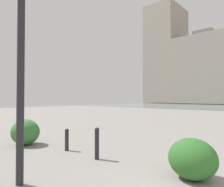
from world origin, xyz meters
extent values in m
cube|color=#9E9384|center=(22.05, -65.81, 10.38)|extent=(16.38, 14.05, 20.75)
cube|color=#6E675C|center=(22.05, -65.81, 21.95)|extent=(5.90, 5.06, 2.40)
cube|color=#9E9384|center=(36.79, -68.68, 17.74)|extent=(11.02, 15.48, 35.48)
cylinder|color=#232328|center=(4.34, 1.02, 2.14)|extent=(0.14, 0.14, 4.27)
cylinder|color=#232328|center=(4.43, -1.11, 0.38)|extent=(0.12, 0.12, 0.75)
sphere|color=#232328|center=(4.43, -1.11, 0.79)|extent=(0.13, 0.13, 0.13)
cylinder|color=#232328|center=(5.80, -1.11, 0.29)|extent=(0.12, 0.12, 0.59)
sphere|color=#232328|center=(5.80, -1.11, 0.63)|extent=(0.13, 0.13, 0.13)
ellipsoid|color=#387533|center=(7.56, -0.61, 0.45)|extent=(1.06, 0.95, 0.90)
ellipsoid|color=#2D6628|center=(1.98, -1.45, 0.42)|extent=(0.98, 0.88, 0.83)
camera|label=1|loc=(0.39, 2.78, 1.66)|focal=32.95mm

